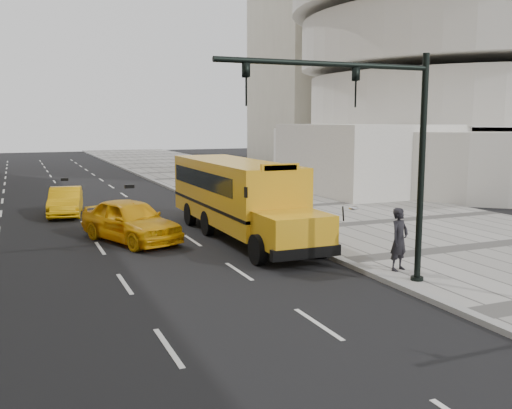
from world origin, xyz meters
name	(u,v)px	position (x,y,z in m)	size (l,w,h in m)	color
ground	(128,246)	(0.00, 0.00, 0.00)	(140.00, 140.00, 0.00)	black
sidewalk_museum	(394,222)	(12.00, 0.00, 0.07)	(12.00, 140.00, 0.15)	gray
curb_museum	(274,232)	(6.00, 0.00, 0.07)	(0.30, 140.00, 0.15)	gray
guggenheim	(437,12)	(29.37, 18.51, 13.58)	(33.20, 42.20, 35.00)	silver
school_bus	(236,192)	(4.50, 0.44, 1.76)	(2.96, 11.56, 3.19)	gold
taxi_near	(130,220)	(0.27, 0.71, 0.83)	(1.96, 4.88, 1.66)	#F5AD0B
taxi_far	(66,202)	(-1.51, 8.18, 0.69)	(1.46, 4.19, 1.38)	#F5AD0B
pedestrian	(399,239)	(6.79, -7.24, 1.10)	(0.69, 0.45, 1.90)	black
traffic_signal	(380,141)	(5.19, -8.35, 4.09)	(6.18, 0.36, 6.40)	black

